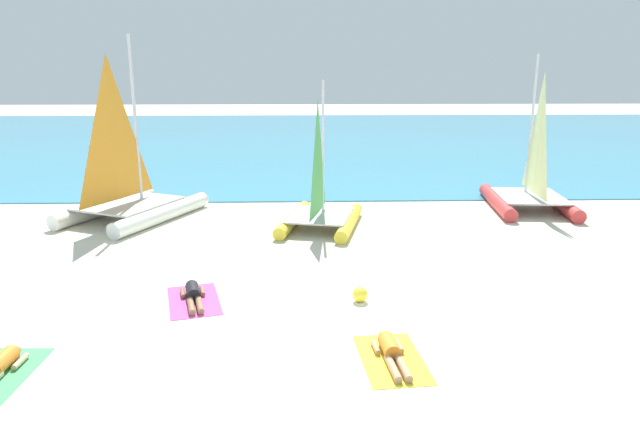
{
  "coord_description": "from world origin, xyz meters",
  "views": [
    {
      "loc": [
        -0.44,
        -9.79,
        5.11
      ],
      "look_at": [
        0.0,
        5.21,
        1.2
      ],
      "focal_mm": 31.78,
      "sensor_mm": 36.0,
      "label": 1
    }
  ],
  "objects_px": {
    "sunbather_right": "(391,351)",
    "sunbather_middle": "(193,294)",
    "beach_ball": "(360,294)",
    "sailboat_yellow": "(320,207)",
    "towel_right": "(392,359)",
    "sailboat_white": "(129,193)",
    "towel_middle": "(194,300)",
    "sailboat_red": "(530,187)"
  },
  "relations": [
    {
      "from": "sailboat_red",
      "to": "sunbather_right",
      "type": "distance_m",
      "value": 12.73
    },
    {
      "from": "towel_middle",
      "to": "sailboat_red",
      "type": "bearing_deg",
      "value": 36.97
    },
    {
      "from": "sunbather_right",
      "to": "beach_ball",
      "type": "relative_size",
      "value": 4.53
    },
    {
      "from": "towel_right",
      "to": "sunbather_right",
      "type": "bearing_deg",
      "value": 95.31
    },
    {
      "from": "sunbather_middle",
      "to": "towel_middle",
      "type": "bearing_deg",
      "value": -90.0
    },
    {
      "from": "sunbather_middle",
      "to": "beach_ball",
      "type": "relative_size",
      "value": 4.48
    },
    {
      "from": "sailboat_red",
      "to": "towel_right",
      "type": "xyz_separation_m",
      "value": [
        -6.71,
        -10.85,
        -0.82
      ]
    },
    {
      "from": "sailboat_yellow",
      "to": "sunbather_right",
      "type": "relative_size",
      "value": 3.0
    },
    {
      "from": "sailboat_red",
      "to": "sailboat_white",
      "type": "bearing_deg",
      "value": -170.13
    },
    {
      "from": "sailboat_red",
      "to": "beach_ball",
      "type": "bearing_deg",
      "value": -124.28
    },
    {
      "from": "sunbather_right",
      "to": "sunbather_middle",
      "type": "bearing_deg",
      "value": 140.62
    },
    {
      "from": "sunbather_middle",
      "to": "sunbather_right",
      "type": "xyz_separation_m",
      "value": [
        4.06,
        -2.75,
        0.0
      ]
    },
    {
      "from": "sailboat_white",
      "to": "sunbather_middle",
      "type": "xyz_separation_m",
      "value": [
        3.46,
        -7.11,
        -0.78
      ]
    },
    {
      "from": "sailboat_white",
      "to": "beach_ball",
      "type": "bearing_deg",
      "value": -20.85
    },
    {
      "from": "sailboat_yellow",
      "to": "towel_right",
      "type": "distance_m",
      "value": 8.71
    },
    {
      "from": "sailboat_red",
      "to": "towel_middle",
      "type": "bearing_deg",
      "value": -136.9
    },
    {
      "from": "towel_middle",
      "to": "sunbather_middle",
      "type": "relative_size",
      "value": 1.22
    },
    {
      "from": "sailboat_white",
      "to": "towel_right",
      "type": "bearing_deg",
      "value": -28.19
    },
    {
      "from": "sailboat_white",
      "to": "towel_middle",
      "type": "bearing_deg",
      "value": -39.5
    },
    {
      "from": "sailboat_yellow",
      "to": "towel_right",
      "type": "height_order",
      "value": "sailboat_yellow"
    },
    {
      "from": "sailboat_yellow",
      "to": "towel_right",
      "type": "relative_size",
      "value": 2.47
    },
    {
      "from": "towel_right",
      "to": "beach_ball",
      "type": "distance_m",
      "value": 2.62
    },
    {
      "from": "sailboat_yellow",
      "to": "towel_middle",
      "type": "relative_size",
      "value": 2.47
    },
    {
      "from": "sailboat_red",
      "to": "sailboat_white",
      "type": "height_order",
      "value": "sailboat_white"
    },
    {
      "from": "sailboat_red",
      "to": "towel_middle",
      "type": "height_order",
      "value": "sailboat_red"
    },
    {
      "from": "sailboat_white",
      "to": "sunbather_middle",
      "type": "height_order",
      "value": "sailboat_white"
    },
    {
      "from": "sunbather_right",
      "to": "sailboat_yellow",
      "type": "bearing_deg",
      "value": 91.52
    },
    {
      "from": "sailboat_white",
      "to": "towel_middle",
      "type": "xyz_separation_m",
      "value": [
        3.48,
        -7.17,
        -0.91
      ]
    },
    {
      "from": "towel_middle",
      "to": "sunbather_middle",
      "type": "xyz_separation_m",
      "value": [
        -0.02,
        0.06,
        0.13
      ]
    },
    {
      "from": "sailboat_yellow",
      "to": "beach_ball",
      "type": "height_order",
      "value": "sailboat_yellow"
    },
    {
      "from": "sunbather_middle",
      "to": "sunbather_right",
      "type": "height_order",
      "value": "same"
    },
    {
      "from": "sunbather_middle",
      "to": "towel_right",
      "type": "distance_m",
      "value": 4.95
    },
    {
      "from": "sailboat_yellow",
      "to": "beach_ball",
      "type": "xyz_separation_m",
      "value": [
        0.71,
        -6.03,
        -0.53
      ]
    },
    {
      "from": "sunbather_middle",
      "to": "towel_right",
      "type": "bearing_deg",
      "value": -49.53
    },
    {
      "from": "sailboat_white",
      "to": "towel_middle",
      "type": "distance_m",
      "value": 8.02
    },
    {
      "from": "towel_middle",
      "to": "sunbather_middle",
      "type": "distance_m",
      "value": 0.14
    },
    {
      "from": "sailboat_red",
      "to": "towel_middle",
      "type": "relative_size",
      "value": 2.92
    },
    {
      "from": "towel_middle",
      "to": "sailboat_white",
      "type": "bearing_deg",
      "value": 115.89
    },
    {
      "from": "towel_middle",
      "to": "sunbather_right",
      "type": "distance_m",
      "value": 4.85
    },
    {
      "from": "sailboat_yellow",
      "to": "sunbather_right",
      "type": "xyz_separation_m",
      "value": [
        1.02,
        -8.55,
        -0.57
      ]
    },
    {
      "from": "sailboat_red",
      "to": "sailboat_yellow",
      "type": "bearing_deg",
      "value": -157.79
    },
    {
      "from": "towel_middle",
      "to": "sunbather_right",
      "type": "height_order",
      "value": "sunbather_right"
    }
  ]
}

